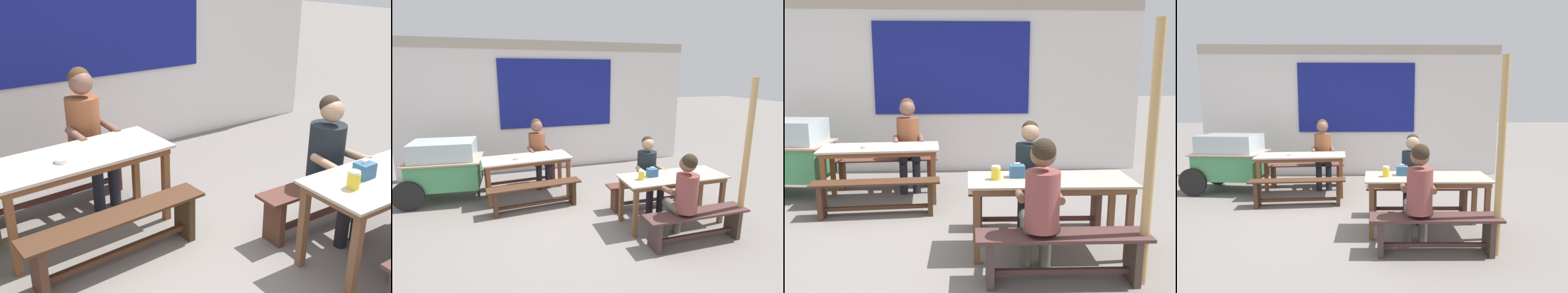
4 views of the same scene
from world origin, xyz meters
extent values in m
plane|color=slate|center=(0.00, 0.00, 0.00)|extent=(40.00, 40.00, 0.00)
cube|color=silver|center=(0.00, 2.86, 1.34)|extent=(6.58, 0.12, 2.68)
cube|color=navy|center=(0.12, 2.77, 1.74)|extent=(2.55, 0.03, 1.50)
cube|color=#B2A494|center=(0.00, 2.88, 2.78)|extent=(6.58, 0.20, 0.20)
cube|color=beige|center=(-0.80, 1.21, 0.72)|extent=(1.58, 0.77, 0.02)
cube|color=brown|center=(-0.80, 1.21, 0.68)|extent=(1.50, 0.70, 0.06)
cube|color=brown|center=(-0.14, 1.53, 0.33)|extent=(0.06, 0.06, 0.65)
cube|color=brown|center=(-0.10, 1.00, 0.33)|extent=(0.06, 0.06, 0.65)
cube|color=brown|center=(-1.51, 1.42, 0.33)|extent=(0.06, 0.06, 0.65)
cube|color=brown|center=(-1.47, 0.90, 0.33)|extent=(0.06, 0.06, 0.65)
cube|color=#B9AC97|center=(1.11, -0.46, 0.73)|extent=(1.56, 0.63, 0.02)
cube|color=brown|center=(1.11, -0.46, 0.69)|extent=(1.48, 0.57, 0.06)
cube|color=brown|center=(1.81, -0.22, 0.33)|extent=(0.06, 0.06, 0.66)
cube|color=brown|center=(1.80, -0.71, 0.33)|extent=(0.06, 0.06, 0.66)
cube|color=brown|center=(0.41, -0.20, 0.33)|extent=(0.06, 0.06, 0.66)
cube|color=brown|center=(0.41, -0.69, 0.33)|extent=(0.06, 0.06, 0.66)
cube|color=brown|center=(-0.85, 1.82, 0.42)|extent=(1.52, 0.36, 0.02)
cube|color=brown|center=(-0.22, 1.87, 0.21)|extent=(0.08, 0.21, 0.41)
cube|color=brown|center=(-1.48, 1.77, 0.21)|extent=(0.08, 0.21, 0.41)
cube|color=brown|center=(-0.85, 1.82, 0.10)|extent=(1.22, 0.14, 0.04)
cube|color=#462A1A|center=(-0.75, 0.61, 0.42)|extent=(1.54, 0.38, 0.02)
cube|color=#402C1A|center=(-0.12, 0.66, 0.20)|extent=(0.08, 0.23, 0.41)
cube|color=#4C2C20|center=(-1.39, 0.56, 0.20)|extent=(0.08, 0.23, 0.41)
cube|color=#462A1A|center=(-0.75, 0.61, 0.10)|extent=(1.24, 0.14, 0.04)
cube|color=#522D24|center=(1.12, 0.15, 0.42)|extent=(1.55, 0.27, 0.03)
cube|color=#533225|center=(1.77, 0.14, 0.20)|extent=(0.06, 0.21, 0.41)
cube|color=#543123|center=(0.46, 0.16, 0.20)|extent=(0.06, 0.21, 0.41)
cube|color=#522D24|center=(1.12, 0.15, 0.10)|extent=(1.27, 0.06, 0.04)
cube|color=#4C2F2D|center=(1.10, -1.07, 0.42)|extent=(1.44, 0.33, 0.03)
cube|color=#45362D|center=(1.70, -1.08, 0.20)|extent=(0.06, 0.26, 0.41)
cube|color=#453332|center=(0.50, -1.06, 0.20)|extent=(0.06, 0.26, 0.41)
cube|color=#4C2F2D|center=(1.10, -1.07, 0.10)|extent=(1.16, 0.06, 0.04)
cube|color=#48975E|center=(-2.17, 1.53, 0.48)|extent=(1.20, 0.84, 0.46)
cube|color=silver|center=(-2.17, 1.53, 0.89)|extent=(1.08, 0.76, 0.35)
cube|color=tan|center=(-2.17, 1.53, 0.73)|extent=(1.29, 0.93, 0.02)
cylinder|color=black|center=(-2.65, 1.97, 0.25)|extent=(0.50, 0.10, 0.50)
cylinder|color=black|center=(-2.73, 1.17, 0.25)|extent=(0.50, 0.10, 0.50)
cylinder|color=#333333|center=(-1.66, 1.48, 0.13)|extent=(0.05, 0.05, 0.25)
cylinder|color=#3F3F3F|center=(-1.43, 1.46, 0.62)|extent=(0.10, 0.74, 0.04)
cylinder|color=#5E5E55|center=(1.02, -0.76, 0.22)|extent=(0.11, 0.11, 0.43)
cylinder|color=#5E5E55|center=(0.84, -0.76, 0.22)|extent=(0.11, 0.11, 0.43)
cylinder|color=#5E5E55|center=(1.02, -0.91, 0.48)|extent=(0.14, 0.35, 0.13)
cylinder|color=#5E5E55|center=(0.84, -0.91, 0.48)|extent=(0.14, 0.35, 0.13)
cylinder|color=brown|center=(0.92, -1.07, 0.72)|extent=(0.28, 0.28, 0.49)
sphere|color=brown|center=(0.92, -1.05, 1.10)|extent=(0.21, 0.21, 0.21)
sphere|color=#2D2319|center=(0.92, -1.08, 1.14)|extent=(0.19, 0.19, 0.19)
cylinder|color=brown|center=(1.09, -0.89, 0.70)|extent=(0.08, 0.30, 0.07)
cylinder|color=brown|center=(0.77, -0.88, 0.70)|extent=(0.08, 0.31, 0.11)
cylinder|color=#21232E|center=(-0.55, 1.50, 0.22)|extent=(0.11, 0.11, 0.43)
cylinder|color=#21232E|center=(-0.37, 1.52, 0.22)|extent=(0.11, 0.11, 0.43)
cylinder|color=#21232E|center=(-0.58, 1.66, 0.48)|extent=(0.19, 0.40, 0.13)
cylinder|color=#21232E|center=(-0.40, 1.69, 0.48)|extent=(0.19, 0.40, 0.13)
cylinder|color=brown|center=(-0.51, 1.85, 0.76)|extent=(0.32, 0.32, 0.57)
sphere|color=brown|center=(-0.51, 1.83, 1.18)|extent=(0.23, 0.23, 0.23)
sphere|color=#4C331E|center=(-0.52, 1.86, 1.22)|extent=(0.21, 0.21, 0.21)
cylinder|color=brown|center=(-0.66, 1.64, 0.74)|extent=(0.12, 0.31, 0.11)
cylinder|color=brown|center=(-0.31, 1.70, 0.74)|extent=(0.12, 0.31, 0.11)
cylinder|color=black|center=(0.90, -0.20, 0.22)|extent=(0.11, 0.11, 0.43)
cylinder|color=black|center=(1.08, -0.21, 0.22)|extent=(0.11, 0.11, 0.43)
cylinder|color=black|center=(0.91, -0.02, 0.48)|extent=(0.16, 0.40, 0.13)
cylinder|color=black|center=(1.09, -0.03, 0.48)|extent=(0.16, 0.40, 0.13)
cylinder|color=black|center=(1.01, 0.15, 0.72)|extent=(0.31, 0.31, 0.49)
sphere|color=tan|center=(1.01, 0.13, 1.09)|extent=(0.19, 0.19, 0.19)
sphere|color=#2D2319|center=(1.01, 0.16, 1.12)|extent=(0.18, 0.18, 0.18)
cylinder|color=tan|center=(0.83, -0.01, 0.70)|extent=(0.09, 0.31, 0.09)
cylinder|color=tan|center=(1.17, -0.04, 0.70)|extent=(0.09, 0.31, 0.09)
cube|color=#2E5D8A|center=(0.80, -0.39, 0.80)|extent=(0.14, 0.11, 0.12)
cube|color=white|center=(0.80, -0.39, 0.87)|extent=(0.06, 0.03, 0.02)
cylinder|color=yellow|center=(0.59, -0.47, 0.79)|extent=(0.09, 0.09, 0.12)
cylinder|color=white|center=(0.59, -0.47, 0.86)|extent=(0.08, 0.08, 0.02)
cylinder|color=silver|center=(-0.97, 1.13, 0.75)|extent=(0.13, 0.13, 0.04)
cylinder|color=tan|center=(1.77, -1.10, 1.08)|extent=(0.08, 0.08, 2.15)
camera|label=1|loc=(-2.01, -2.37, 2.24)|focal=43.60mm
camera|label=2|loc=(-1.41, -4.19, 2.22)|focal=28.61mm
camera|label=3|loc=(0.28, -4.31, 1.80)|focal=38.80mm
camera|label=4|loc=(0.36, -4.47, 1.70)|focal=29.92mm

